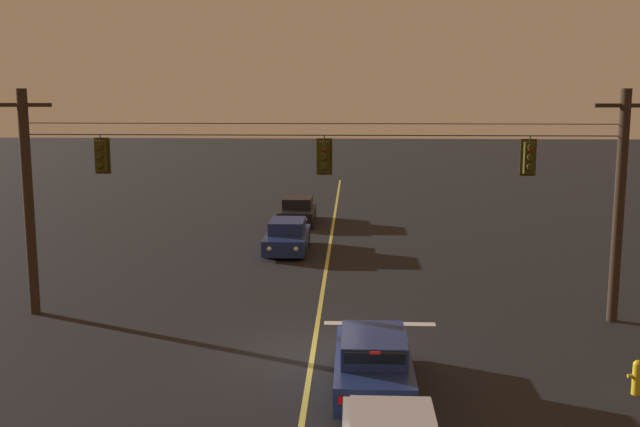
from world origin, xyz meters
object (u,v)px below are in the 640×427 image
(traffic_light_leftmost, at_px, (101,156))
(traffic_light_left_inner, at_px, (324,157))
(fire_hydrant, at_px, (637,376))
(car_waiting_near_lane, at_px, (373,363))
(car_oncoming_lead, at_px, (287,237))
(car_oncoming_trailing, at_px, (298,211))
(traffic_light_centre, at_px, (529,158))

(traffic_light_leftmost, relative_size, traffic_light_left_inner, 1.00)
(traffic_light_leftmost, height_order, fire_hydrant, traffic_light_leftmost)
(car_waiting_near_lane, bearing_deg, car_oncoming_lead, 102.55)
(car_waiting_near_lane, height_order, car_oncoming_trailing, same)
(car_waiting_near_lane, height_order, fire_hydrant, car_waiting_near_lane)
(traffic_light_left_inner, bearing_deg, fire_hydrant, -37.04)
(traffic_light_centre, bearing_deg, fire_hydrant, -76.16)
(traffic_light_left_inner, bearing_deg, traffic_light_centre, 0.00)
(traffic_light_leftmost, xyz_separation_m, car_waiting_near_lane, (8.27, -5.64, -4.40))
(traffic_light_centre, relative_size, car_waiting_near_lane, 0.28)
(car_oncoming_trailing, relative_size, fire_hydrant, 5.26)
(car_waiting_near_lane, bearing_deg, traffic_light_leftmost, 145.73)
(car_waiting_near_lane, distance_m, car_oncoming_trailing, 22.71)
(car_oncoming_lead, xyz_separation_m, fire_hydrant, (9.58, -15.40, -0.21))
(traffic_light_centre, height_order, fire_hydrant, traffic_light_centre)
(car_oncoming_trailing, height_order, fire_hydrant, car_oncoming_trailing)
(traffic_light_left_inner, height_order, traffic_light_centre, same)
(traffic_light_leftmost, xyz_separation_m, fire_hydrant, (14.44, -5.71, -4.61))
(traffic_light_leftmost, distance_m, traffic_light_left_inner, 6.88)
(car_oncoming_lead, bearing_deg, fire_hydrant, -58.11)
(car_oncoming_trailing, xyz_separation_m, fire_hydrant, (9.65, -22.51, -0.21))
(car_waiting_near_lane, xyz_separation_m, car_oncoming_trailing, (-3.48, 22.44, -0.00))
(traffic_light_centre, distance_m, car_oncoming_trailing, 19.23)
(fire_hydrant, bearing_deg, car_oncoming_lead, 121.89)
(traffic_light_centre, xyz_separation_m, car_oncoming_lead, (-8.18, 9.69, -4.40))
(car_oncoming_lead, relative_size, fire_hydrant, 5.26)
(traffic_light_left_inner, bearing_deg, car_waiting_near_lane, -76.10)
(traffic_light_left_inner, bearing_deg, car_oncoming_lead, 101.76)
(car_waiting_near_lane, relative_size, car_oncoming_lead, 0.98)
(car_oncoming_lead, bearing_deg, traffic_light_left_inner, -78.24)
(car_oncoming_lead, bearing_deg, car_oncoming_trailing, 90.55)
(traffic_light_left_inner, relative_size, car_waiting_near_lane, 0.28)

